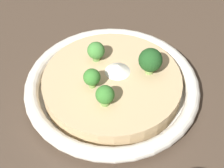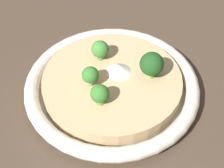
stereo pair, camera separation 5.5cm
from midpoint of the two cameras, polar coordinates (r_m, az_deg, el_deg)
The scene contains 7 objects.
ground_plane at distance 0.56m, azimuth 2.77°, elevation -1.71°, with size 6.00×6.00×0.00m, color #47382B.
risotto_bowl at distance 0.55m, azimuth 2.84°, elevation -0.45°, with size 0.28×0.28×0.04m.
cheese_sprinkle at distance 0.54m, azimuth 3.68°, elevation 2.62°, with size 0.04×0.04×0.01m.
broccoli_back at distance 0.49m, azimuth 1.15°, elevation -1.88°, with size 0.03×0.03×0.03m.
broccoli_right at distance 0.56m, azimuth 0.82°, elevation 5.60°, with size 0.03×0.03×0.03m.
broccoli_front_left at distance 0.53m, azimuth 9.57°, elevation 3.08°, with size 0.04×0.04×0.04m.
broccoli_back_right at distance 0.51m, azimuth -0.57°, elevation 1.29°, with size 0.03×0.03×0.03m.
Camera 2 is at (-0.24, 0.28, 0.42)m, focal length 55.00 mm.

